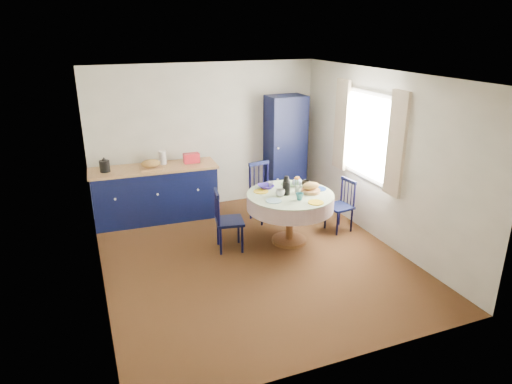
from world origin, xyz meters
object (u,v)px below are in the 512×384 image
Objects in this scene: kitchen_counter at (155,193)px; mug_b at (299,197)px; mug_d at (271,184)px; dining_table at (291,201)px; chair_left at (227,220)px; mug_c at (306,184)px; cobalt_bowl at (266,187)px; pantry_cabinet at (285,149)px; chair_right at (341,205)px; chair_far at (264,191)px; mug_a at (280,193)px.

kitchen_counter is 2.55m from mug_b.
mug_b is 0.66m from mug_d.
dining_table is at bearing 90.15° from mug_b.
chair_left is 10.09× the size of mug_d.
mug_c is at bearing 53.37° from mug_b.
cobalt_bowl is (-0.59, 0.16, -0.02)m from mug_c.
chair_right is at bearing -82.54° from pantry_cabinet.
mug_c is at bearing -104.05° from pantry_cabinet.
mug_b is (0.95, -0.39, 0.36)m from chair_left.
chair_right is 3.54× the size of cobalt_bowl.
pantry_cabinet is 2.34m from chair_left.
mug_c is (0.34, 0.46, -0.00)m from mug_b.
kitchen_counter is at bearing -127.60° from chair_right.
pantry_cabinet is 15.19× the size of mug_c.
chair_right is at bearing -11.62° from cobalt_bowl.
pantry_cabinet is 1.98× the size of chair_far.
mug_a is at bearing 127.80° from mug_b.
pantry_cabinet reaches higher than mug_d.
cobalt_bowl is (-0.25, 0.61, -0.02)m from mug_b.
mug_a is (-1.11, -0.13, 0.40)m from chair_right.
cobalt_bowl is at bearing -38.49° from kitchen_counter.
kitchen_counter is 2.48× the size of chair_right.
pantry_cabinet is at bearing 57.19° from mug_d.
mug_d is (-0.16, 0.65, -0.01)m from mug_b.
kitchen_counter is 1.08× the size of pantry_cabinet.
chair_left is 8.18× the size of mug_b.
dining_table is 11.49× the size of mug_b.
dining_table is 9.72× the size of mug_a.
chair_left is at bearing -177.11° from mug_c.
mug_b is (0.19, -0.24, -0.00)m from mug_a.
chair_left reaches higher than cobalt_bowl.
dining_table is 14.17× the size of mug_d.
pantry_cabinet is 2.10m from mug_b.
chair_far is at bearing 91.64° from mug_b.
kitchen_counter is at bearing 136.78° from dining_table.
chair_far is 0.91m from mug_c.
pantry_cabinet is at bearing 67.59° from dining_table.
chair_right is (0.93, 0.09, -0.23)m from dining_table.
pantry_cabinet is 8.18× the size of cobalt_bowl.
dining_table is 0.26m from mug_a.
chair_far is 8.75× the size of mug_b.
chair_left is (0.75, -1.48, -0.01)m from kitchen_counter.
dining_table is (-0.70, -1.70, -0.31)m from pantry_cabinet.
pantry_cabinet is 2.31× the size of chair_right.
dining_table is 10.06× the size of mug_c.
chair_far is 10.79× the size of mug_d.
chair_far is 1.05m from mug_a.
dining_table reaches higher than mug_b.
chair_far reaches higher than chair_right.
chair_left is 7.16× the size of mug_c.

